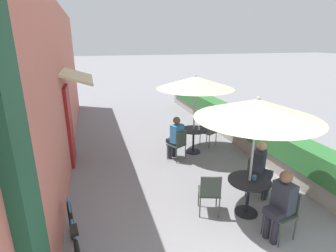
# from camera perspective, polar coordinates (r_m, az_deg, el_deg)

# --- Properties ---
(cafe_facade_wall) EXTENTS (0.98, 12.33, 4.20)m
(cafe_facade_wall) POSITION_cam_1_polar(r_m,az_deg,el_deg) (7.72, -22.36, 8.48)
(cafe_facade_wall) COLOR #C66B5B
(cafe_facade_wall) RESTS_ON ground_plane
(planter_hedge) EXTENTS (0.60, 11.33, 1.01)m
(planter_hedge) POSITION_cam_1_polar(r_m,az_deg,el_deg) (9.25, 13.52, 0.85)
(planter_hedge) COLOR gray
(planter_hedge) RESTS_ON ground_plane
(patio_table_near) EXTENTS (0.80, 0.80, 0.72)m
(patio_table_near) POSITION_cam_1_polar(r_m,az_deg,el_deg) (5.32, 17.14, -12.96)
(patio_table_near) COLOR black
(patio_table_near) RESTS_ON ground_plane
(patio_umbrella_near) EXTENTS (2.17, 2.17, 2.31)m
(patio_umbrella_near) POSITION_cam_1_polar(r_m,az_deg,el_deg) (4.73, 18.88, 3.57)
(patio_umbrella_near) COLOR #B7B7BC
(patio_umbrella_near) RESTS_ON ground_plane
(cafe_chair_near_left) EXTENTS (0.47, 0.47, 0.87)m
(cafe_chair_near_left) POSITION_cam_1_polar(r_m,az_deg,el_deg) (4.98, 23.94, -16.29)
(cafe_chair_near_left) COLOR #384238
(cafe_chair_near_left) RESTS_ON ground_plane
(seated_patron_near_left) EXTENTS (0.45, 0.39, 1.25)m
(seated_patron_near_left) POSITION_cam_1_polar(r_m,az_deg,el_deg) (4.81, 23.33, -15.07)
(seated_patron_near_left) COLOR #23232D
(seated_patron_near_left) RESTS_ON ground_plane
(cafe_chair_near_right) EXTENTS (0.56, 0.56, 0.87)m
(cafe_chair_near_right) POSITION_cam_1_polar(r_m,az_deg,el_deg) (5.97, 18.38, -9.61)
(cafe_chair_near_right) COLOR #384238
(cafe_chair_near_right) RESTS_ON ground_plane
(seated_patron_near_right) EXTENTS (0.50, 0.51, 1.25)m
(seated_patron_near_right) POSITION_cam_1_polar(r_m,az_deg,el_deg) (5.88, 19.60, -8.35)
(seated_patron_near_right) COLOR #23232D
(seated_patron_near_right) RESTS_ON ground_plane
(cafe_chair_near_back) EXTENTS (0.51, 0.51, 0.87)m
(cafe_chair_near_back) POSITION_cam_1_polar(r_m,az_deg,el_deg) (5.12, 9.08, -13.77)
(cafe_chair_near_back) COLOR #384238
(cafe_chair_near_back) RESTS_ON ground_plane
(coffee_cup_near) EXTENTS (0.07, 0.07, 0.09)m
(coffee_cup_near) POSITION_cam_1_polar(r_m,az_deg,el_deg) (5.24, 18.29, -10.63)
(coffee_cup_near) COLOR teal
(coffee_cup_near) RESTS_ON patio_table_near
(patio_table_mid) EXTENTS (0.80, 0.80, 0.72)m
(patio_table_mid) POSITION_cam_1_polar(r_m,az_deg,el_deg) (7.79, 5.57, -2.05)
(patio_table_mid) COLOR black
(patio_table_mid) RESTS_ON ground_plane
(patio_umbrella_mid) EXTENTS (2.17, 2.17, 2.31)m
(patio_umbrella_mid) POSITION_cam_1_polar(r_m,az_deg,el_deg) (7.40, 5.94, 9.40)
(patio_umbrella_mid) COLOR #B7B7BC
(patio_umbrella_mid) RESTS_ON ground_plane
(cafe_chair_mid_left) EXTENTS (0.54, 0.54, 0.87)m
(cafe_chair_mid_left) POSITION_cam_1_polar(r_m,az_deg,el_deg) (7.23, 2.29, -3.72)
(cafe_chair_mid_left) COLOR #384238
(cafe_chair_mid_left) RESTS_ON ground_plane
(seated_patron_mid_left) EXTENTS (0.47, 0.50, 1.25)m
(seated_patron_mid_left) POSITION_cam_1_polar(r_m,az_deg,el_deg) (7.24, 1.65, -2.23)
(seated_patron_mid_left) COLOR #23232D
(seated_patron_mid_left) RESTS_ON ground_plane
(cafe_chair_mid_right) EXTENTS (0.54, 0.54, 0.87)m
(cafe_chair_mid_right) POSITION_cam_1_polar(r_m,az_deg,el_deg) (8.39, 8.39, -0.75)
(cafe_chair_mid_right) COLOR #384238
(cafe_chair_mid_right) RESTS_ON ground_plane
(coffee_cup_mid) EXTENTS (0.07, 0.07, 0.09)m
(coffee_cup_mid) POSITION_cam_1_polar(r_m,az_deg,el_deg) (7.68, 6.77, -0.54)
(coffee_cup_mid) COLOR white
(coffee_cup_mid) RESTS_ON patio_table_mid
(bicycle_leaning) EXTENTS (0.32, 1.65, 0.74)m
(bicycle_leaning) POSITION_cam_1_polar(r_m,az_deg,el_deg) (4.54, -19.68, -22.20)
(bicycle_leaning) COLOR black
(bicycle_leaning) RESTS_ON ground_plane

